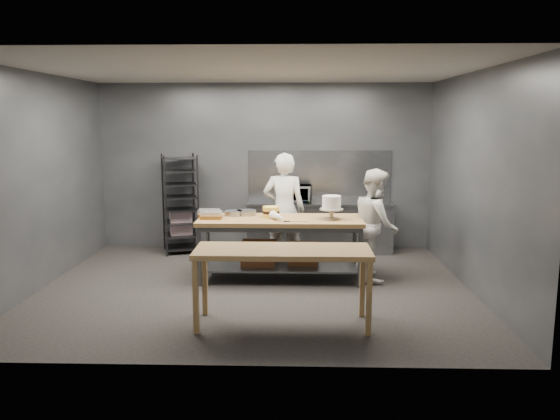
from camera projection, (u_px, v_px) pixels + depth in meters
The scene contains 16 objects.
ground at pixel (255, 287), 7.73m from camera, with size 6.00×6.00×0.00m, color black.
back_wall at pixel (265, 167), 9.95m from camera, with size 6.00×0.04×3.00m, color #4C4F54.
work_table at pixel (279, 241), 8.08m from camera, with size 2.40×0.90×0.92m.
near_counter at pixel (283, 256), 6.20m from camera, with size 2.00×0.70×0.90m.
back_counter at pixel (320, 227), 9.78m from camera, with size 2.60×0.60×0.90m.
splashback_panel at pixel (319, 175), 9.93m from camera, with size 2.60×0.02×0.90m, color slate.
speed_rack at pixel (180, 205), 9.71m from camera, with size 0.77×0.80×1.75m.
chef_behind at pixel (284, 210), 8.73m from camera, with size 0.67×0.44×1.84m, color white.
chef_right at pixel (376, 224), 8.06m from camera, with size 0.80×0.62×1.64m, color white.
microwave at pixel (296, 194), 9.70m from camera, with size 0.54×0.37×0.30m, color black.
frosted_cake_stand at pixel (331, 204), 7.88m from camera, with size 0.34×0.34×0.34m.
layer_cake at pixel (271, 212), 8.06m from camera, with size 0.25×0.25×0.16m.
cake_pans at pixel (240, 213), 8.24m from camera, with size 0.47×0.34×0.07m.
piping_bag at pixel (279, 217), 7.78m from camera, with size 0.12×0.12×0.38m, color white.
offset_spatula at pixel (293, 221), 7.72m from camera, with size 0.36×0.02×0.02m.
pastry_clamshells at pixel (210, 214), 8.03m from camera, with size 0.37×0.37×0.11m.
Camera 1 is at (0.57, -7.44, 2.35)m, focal length 35.00 mm.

